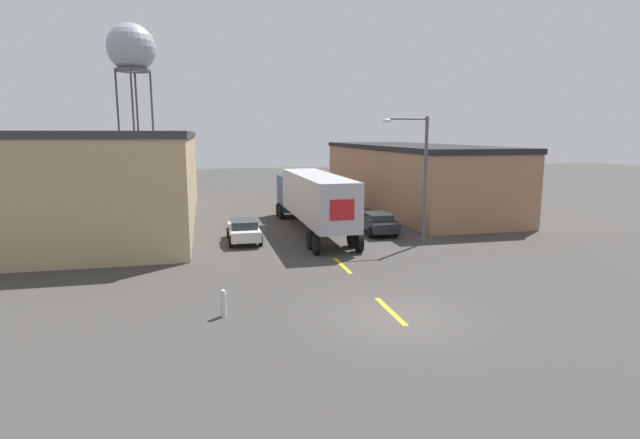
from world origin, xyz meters
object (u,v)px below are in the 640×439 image
at_px(semi_truck, 312,196).
at_px(fire_hydrant, 223,303).
at_px(parked_car_right_far, 338,203).
at_px(street_lamp, 420,170).
at_px(parked_car_left_far, 244,230).
at_px(parked_car_right_mid, 377,223).
at_px(water_tower, 131,50).

bearing_deg(semi_truck, fire_hydrant, -114.09).
relative_size(parked_car_right_far, street_lamp, 0.55).
bearing_deg(fire_hydrant, parked_car_left_far, 82.15).
relative_size(parked_car_left_far, street_lamp, 0.55).
height_order(parked_car_left_far, street_lamp, street_lamp).
bearing_deg(parked_car_right_far, street_lamp, -84.33).
bearing_deg(parked_car_right_far, semi_truck, -116.57).
xyz_separation_m(semi_truck, parked_car_left_far, (-4.74, -2.39, -1.63)).
relative_size(parked_car_right_mid, water_tower, 0.20).
relative_size(semi_truck, water_tower, 0.73).
bearing_deg(semi_truck, parked_car_right_mid, -24.64).
bearing_deg(street_lamp, parked_car_right_far, 95.67).
bearing_deg(street_lamp, semi_truck, 135.03).
xyz_separation_m(parked_car_right_far, street_lamp, (1.33, -13.36, 3.68)).
bearing_deg(fire_hydrant, semi_truck, 66.53).
distance_m(parked_car_right_mid, parked_car_left_far, 8.77).
distance_m(water_tower, fire_hydrant, 58.21).
height_order(water_tower, street_lamp, water_tower).
xyz_separation_m(parked_car_right_far, parked_car_left_far, (-8.75, -10.41, 0.00)).
height_order(parked_car_right_mid, parked_car_left_far, same).
bearing_deg(street_lamp, parked_car_left_far, 163.73).
xyz_separation_m(semi_truck, parked_car_right_mid, (4.01, -1.79, -1.63)).
bearing_deg(semi_truck, water_tower, 110.83).
xyz_separation_m(water_tower, street_lamp, (21.07, -45.38, -12.99)).
bearing_deg(water_tower, parked_car_right_mid, -64.74).
distance_m(parked_car_right_far, parked_car_right_mid, 9.81).
distance_m(parked_car_left_far, water_tower, 46.90).
distance_m(parked_car_right_mid, water_tower, 49.17).
xyz_separation_m(semi_truck, fire_hydrant, (-6.46, -14.88, -1.88)).
xyz_separation_m(semi_truck, street_lamp, (5.34, -5.33, 2.04)).
bearing_deg(parked_car_right_far, parked_car_left_far, -130.04).
xyz_separation_m(parked_car_right_far, fire_hydrant, (-10.47, -22.90, -0.25)).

